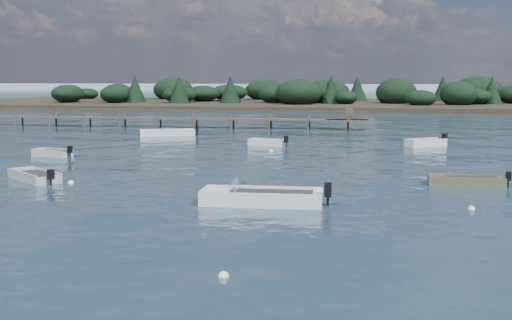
% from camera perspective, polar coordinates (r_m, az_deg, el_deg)
% --- Properties ---
extents(ground, '(400.00, 400.00, 0.00)m').
position_cam_1_polar(ground, '(82.26, 5.64, 3.43)').
color(ground, '#162633').
rests_on(ground, ground).
extents(tender_far_grey, '(3.32, 1.96, 1.05)m').
position_cam_1_polar(tender_far_grey, '(48.68, -17.64, 0.49)').
color(tender_far_grey, '#AAAEB1').
rests_on(tender_far_grey, ground).
extents(dinghy_extra_a, '(5.60, 3.14, 1.26)m').
position_cam_1_polar(dinghy_extra_a, '(62.78, -7.87, 2.30)').
color(dinghy_extra_a, silver).
rests_on(dinghy_extra_a, ground).
extents(tender_far_grey_b, '(3.62, 2.88, 1.28)m').
position_cam_1_polar(tender_far_grey_b, '(54.65, 14.84, 1.36)').
color(tender_far_grey_b, silver).
rests_on(tender_far_grey_b, ground).
extents(dinghy_mid_grey, '(3.97, 3.60, 1.07)m').
position_cam_1_polar(dinghy_mid_grey, '(37.80, -19.10, -1.50)').
color(dinghy_mid_grey, '#AAAEB1').
rests_on(dinghy_mid_grey, ground).
extents(tender_far_white, '(3.42, 1.89, 1.15)m').
position_cam_1_polar(tender_far_white, '(53.31, 0.98, 1.44)').
color(tender_far_white, silver).
rests_on(tender_far_white, ground).
extents(dinghy_mid_white_a, '(5.91, 2.20, 1.38)m').
position_cam_1_polar(dinghy_mid_white_a, '(29.21, 0.48, -3.57)').
color(dinghy_mid_white_a, silver).
rests_on(dinghy_mid_white_a, ground).
extents(dinghy_mid_white_b, '(4.24, 1.59, 1.05)m').
position_cam_1_polar(dinghy_mid_white_b, '(36.01, 18.13, -1.91)').
color(dinghy_mid_white_b, brown).
rests_on(dinghy_mid_white_b, ground).
extents(buoy_a, '(0.32, 0.32, 0.32)m').
position_cam_1_polar(buoy_a, '(18.93, -2.91, -10.32)').
color(buoy_a, white).
rests_on(buoy_a, ground).
extents(buoy_b, '(0.32, 0.32, 0.32)m').
position_cam_1_polar(buoy_b, '(29.62, 18.61, -4.17)').
color(buoy_b, white).
rests_on(buoy_b, ground).
extents(buoy_c, '(0.32, 0.32, 0.32)m').
position_cam_1_polar(buoy_c, '(36.25, -16.13, -1.99)').
color(buoy_c, white).
rests_on(buoy_c, ground).
extents(buoy_e, '(0.32, 0.32, 0.32)m').
position_cam_1_polar(buoy_e, '(49.53, 1.35, 0.79)').
color(buoy_e, white).
rests_on(buoy_e, ground).
extents(jetty, '(64.50, 3.20, 3.40)m').
position_cam_1_polar(jetty, '(75.03, -11.81, 3.67)').
color(jetty, '#4B3F37').
rests_on(jetty, ground).
extents(far_headland, '(190.00, 40.00, 5.80)m').
position_cam_1_polar(far_headland, '(123.57, 18.56, 5.34)').
color(far_headland, black).
rests_on(far_headland, ground).
extents(distant_haze, '(280.00, 20.00, 2.40)m').
position_cam_1_polar(distant_haze, '(269.32, -11.53, 6.12)').
color(distant_haze, '#9AB1BE').
rests_on(distant_haze, ground).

